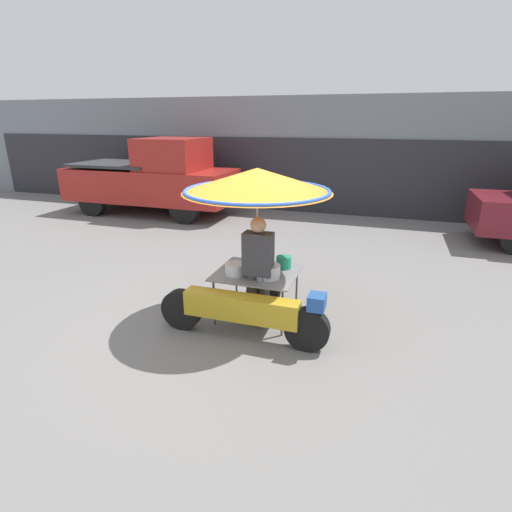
{
  "coord_description": "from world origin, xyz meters",
  "views": [
    {
      "loc": [
        1.89,
        -4.49,
        2.69
      ],
      "look_at": [
        0.29,
        0.35,
        0.93
      ],
      "focal_mm": 28.0,
      "sensor_mm": 36.0,
      "label": 1
    }
  ],
  "objects": [
    {
      "name": "ground_plane",
      "position": [
        0.0,
        0.0,
        0.0
      ],
      "size": [
        36.0,
        36.0,
        0.0
      ],
      "primitive_type": "plane",
      "color": "slate"
    },
    {
      "name": "vendor_motorcycle_cart",
      "position": [
        0.29,
        0.33,
        1.65
      ],
      "size": [
        2.25,
        1.96,
        2.1
      ],
      "color": "black",
      "rests_on": "ground"
    },
    {
      "name": "vendor_person",
      "position": [
        0.38,
        0.16,
        0.84
      ],
      "size": [
        0.38,
        0.22,
        1.52
      ],
      "color": "#4C473D",
      "rests_on": "ground"
    },
    {
      "name": "shopfront_building",
      "position": [
        0.0,
        8.31,
        1.65
      ],
      "size": [
        28.0,
        2.06,
        3.32
      ],
      "color": "gray",
      "rests_on": "ground"
    },
    {
      "name": "pickup_truck",
      "position": [
        -4.58,
        5.69,
        1.04
      ],
      "size": [
        4.95,
        1.89,
        2.18
      ],
      "color": "black",
      "rests_on": "ground"
    }
  ]
}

